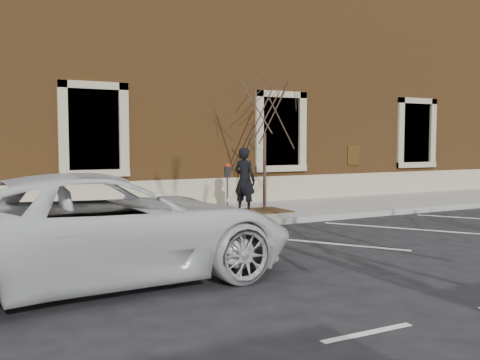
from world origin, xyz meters
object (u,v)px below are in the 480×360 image
parking_meter (227,181)px  sapling (265,111)px  white_truck (102,228)px  man (245,180)px

parking_meter → sapling: (1.58, 0.89, 1.80)m
parking_meter → white_truck: 5.69m
sapling → white_truck: (-5.60, -4.91, -2.09)m
sapling → white_truck: sapling is taller
man → sapling: (0.64, 0.03, 1.86)m
parking_meter → white_truck: size_ratio=0.24×
parking_meter → man: bearing=32.1°
parking_meter → sapling: sapling is taller
white_truck → man: bearing=-49.4°
man → white_truck: bearing=105.6°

